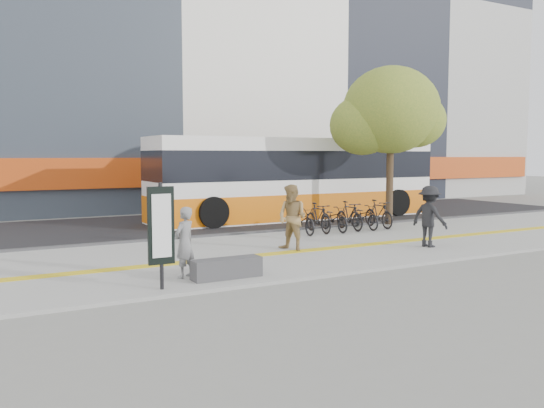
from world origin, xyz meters
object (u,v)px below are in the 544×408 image
bench (227,268)px  pedestrian_dark (429,216)px  street_tree (388,112)px  pedestrian_tan (292,218)px  signboard (161,227)px  bus (297,181)px  seated_woman (185,242)px

bench → pedestrian_dark: bearing=8.0°
street_tree → pedestrian_dark: street_tree is taller
street_tree → pedestrian_tan: bearing=-151.6°
signboard → street_tree: (11.38, 6.33, 3.15)m
bench → street_tree: 12.23m
bus → street_tree: bearing=-61.9°
bench → pedestrian_dark: 7.23m
street_tree → seated_woman: size_ratio=3.93×
bench → signboard: signboard is taller
pedestrian_tan → pedestrian_dark: (3.92, -1.47, -0.04)m
bench → seated_woman: bearing=147.5°
street_tree → bus: street_tree is taller
signboard → street_tree: size_ratio=0.35×
pedestrian_tan → seated_woman: bearing=-86.8°
street_tree → pedestrian_tan: (-6.58, -3.56, -3.48)m
bench → pedestrian_dark: pedestrian_dark is taller
bus → pedestrian_dark: 8.76m
street_tree → signboard: bearing=-150.9°
street_tree → pedestrian_tan: street_tree is taller
signboard → seated_woman: size_ratio=1.37×
pedestrian_tan → street_tree: bearing=95.6°
bench → signboard: (-1.60, -0.31, 1.06)m
street_tree → pedestrian_dark: 6.68m
signboard → bus: bearing=46.7°
bench → seated_woman: 1.11m
street_tree → seated_woman: (-10.58, -5.51, -3.63)m
seated_woman → pedestrian_dark: 7.94m
street_tree → seated_woman: bearing=-152.5°
signboard → bus: 13.74m
signboard → pedestrian_tan: size_ratio=1.15×
bus → pedestrian_dark: (-0.69, -8.70, -0.70)m
street_tree → pedestrian_dark: bearing=-117.9°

